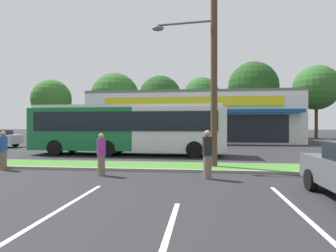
# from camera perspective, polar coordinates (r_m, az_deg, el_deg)

# --- Properties ---
(grass_median) EXTENTS (56.00, 2.20, 0.12)m
(grass_median) POSITION_cam_1_polar(r_m,az_deg,el_deg) (13.59, -8.29, -7.83)
(grass_median) COLOR #427A2D
(grass_median) RESTS_ON ground_plane
(curb_lip) EXTENTS (56.00, 0.24, 0.12)m
(curb_lip) POSITION_cam_1_polar(r_m,az_deg,el_deg) (12.43, -9.77, -8.59)
(curb_lip) COLOR gray
(curb_lip) RESTS_ON ground_plane
(parking_stripe_1) EXTENTS (0.12, 4.80, 0.01)m
(parking_stripe_1) POSITION_cam_1_polar(r_m,az_deg,el_deg) (7.43, -20.32, -15.11)
(parking_stripe_1) COLOR silver
(parking_stripe_1) RESTS_ON ground_plane
(parking_stripe_2) EXTENTS (0.12, 4.80, 0.01)m
(parking_stripe_2) POSITION_cam_1_polar(r_m,az_deg,el_deg) (5.08, -0.62, -22.52)
(parking_stripe_2) COLOR silver
(parking_stripe_2) RESTS_ON ground_plane
(parking_stripe_3) EXTENTS (0.12, 4.80, 0.01)m
(parking_stripe_3) POSITION_cam_1_polar(r_m,az_deg,el_deg) (7.42, 24.57, -15.14)
(parking_stripe_3) COLOR silver
(parking_stripe_3) RESTS_ON ground_plane
(storefront_building) EXTENTS (22.77, 15.13, 5.61)m
(storefront_building) POSITION_cam_1_polar(r_m,az_deg,el_deg) (35.91, 5.10, 1.59)
(storefront_building) COLOR silver
(storefront_building) RESTS_ON ground_plane
(tree_far_left) EXTENTS (6.12, 6.12, 9.05)m
(tree_far_left) POSITION_cam_1_polar(r_m,az_deg,el_deg) (48.24, -22.36, 5.00)
(tree_far_left) COLOR #473323
(tree_far_left) RESTS_ON ground_plane
(tree_left) EXTENTS (7.87, 7.87, 10.43)m
(tree_left) POSITION_cam_1_polar(r_m,az_deg,el_deg) (47.35, -10.59, 5.73)
(tree_left) COLOR #473323
(tree_left) RESTS_ON ground_plane
(tree_mid_left) EXTENTS (6.86, 6.86, 9.91)m
(tree_mid_left) POSITION_cam_1_polar(r_m,az_deg,el_deg) (46.11, -1.60, 5.86)
(tree_mid_left) COLOR #473323
(tree_mid_left) RESTS_ON ground_plane
(tree_mid) EXTENTS (5.78, 5.78, 9.66)m
(tree_mid) POSITION_cam_1_polar(r_m,az_deg,el_deg) (46.31, 6.75, 6.17)
(tree_mid) COLOR #473323
(tree_mid) RESTS_ON ground_plane
(tree_mid_right) EXTENTS (7.76, 7.76, 11.82)m
(tree_mid_right) POSITION_cam_1_polar(r_m,az_deg,el_deg) (46.78, 16.74, 7.56)
(tree_mid_right) COLOR #473323
(tree_mid_right) RESTS_ON ground_plane
(tree_right) EXTENTS (6.34, 6.34, 10.45)m
(tree_right) POSITION_cam_1_polar(r_m,az_deg,el_deg) (45.85, 27.63, 6.85)
(tree_right) COLOR #473323
(tree_right) RESTS_ON ground_plane
(utility_pole) EXTENTS (3.07, 2.40, 9.20)m
(utility_pole) POSITION_cam_1_polar(r_m,az_deg,el_deg) (13.21, 8.54, 13.25)
(utility_pole) COLOR #4C3826
(utility_pole) RESTS_ON ground_plane
(city_bus) EXTENTS (12.70, 2.87, 3.25)m
(city_bus) POSITION_cam_1_polar(r_m,az_deg,el_deg) (18.71, -8.11, -0.37)
(city_bus) COLOR #196638
(city_bus) RESTS_ON ground_plane
(pedestrian_near_bench) EXTENTS (0.36, 0.36, 1.77)m
(pedestrian_near_bench) POSITION_cam_1_polar(r_m,az_deg,el_deg) (10.44, 7.92, -5.68)
(pedestrian_near_bench) COLOR #726651
(pedestrian_near_bench) RESTS_ON ground_plane
(pedestrian_by_pole) EXTENTS (0.33, 0.33, 1.64)m
(pedestrian_by_pole) POSITION_cam_1_polar(r_m,az_deg,el_deg) (11.35, -13.25, -5.55)
(pedestrian_by_pole) COLOR #726651
(pedestrian_by_pole) RESTS_ON ground_plane
(pedestrian_mid) EXTENTS (0.34, 0.34, 1.69)m
(pedestrian_mid) POSITION_cam_1_polar(r_m,az_deg,el_deg) (14.39, -30.19, -4.24)
(pedestrian_mid) COLOR #726651
(pedestrian_mid) RESTS_ON ground_plane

